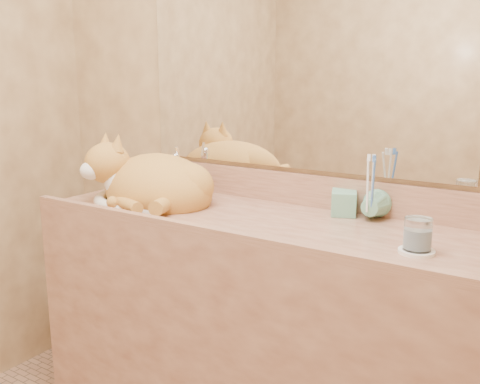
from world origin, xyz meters
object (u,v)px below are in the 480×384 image
Objects in this scene: soap_dispenser at (344,191)px; water_glass at (418,234)px; cat at (150,180)px; sink_basin at (147,184)px; toothbrush_cup at (369,209)px; vanity_counter at (256,333)px.

water_glass is at bearing -58.97° from soap_dispenser.
soap_dispenser reaches higher than water_glass.
sink_basin is at bearing -173.03° from cat.
cat is 4.87× the size of toothbrush_cup.
sink_basin is 4.46× the size of toothbrush_cup.
cat reaches higher than soap_dispenser.
vanity_counter is 3.30× the size of cat.
sink_basin is at bearing 172.08° from soap_dispenser.
cat is 5.42× the size of water_glass.
cat is at bearing 172.43° from soap_dispenser.
cat is (0.01, -0.00, 0.02)m from sink_basin.
water_glass is at bearing -0.25° from sink_basin.
water_glass is (0.56, -0.07, 0.48)m from vanity_counter.
sink_basin is 2.35× the size of soap_dispenser.
cat is at bearing -0.88° from sink_basin.
soap_dispenser reaches higher than vanity_counter.
cat reaches higher than toothbrush_cup.
soap_dispenser is 0.10m from toothbrush_cup.
sink_basin is at bearing -167.94° from toothbrush_cup.
soap_dispenser is 2.11× the size of water_glass.
cat is 2.56× the size of soap_dispenser.
water_glass is at bearing -45.99° from toothbrush_cup.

